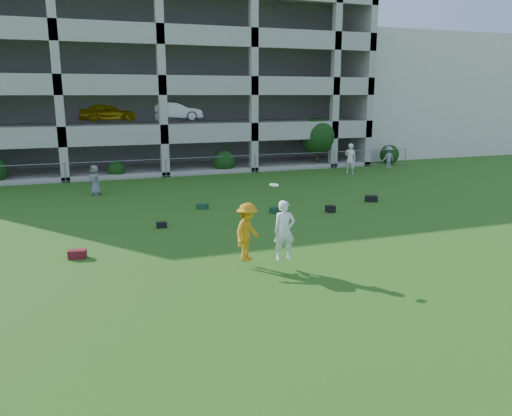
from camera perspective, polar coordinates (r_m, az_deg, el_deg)
name	(u,v)px	position (r m, az deg, el deg)	size (l,w,h in m)	color
ground	(278,279)	(14.46, 2.49, -8.06)	(100.00, 100.00, 0.00)	#235114
stucco_building	(395,96)	(49.29, 15.60, 12.25)	(16.00, 14.00, 10.00)	beige
bystander_c	(95,180)	(27.33, -17.93, 3.04)	(0.76, 0.50, 1.56)	slate
bystander_e	(350,159)	(33.54, 10.73, 5.56)	(0.73, 0.48, 2.01)	silver
bystander_f	(388,158)	(36.22, 14.88, 5.57)	(1.05, 0.60, 1.62)	gray
bag_red_a	(77,254)	(17.10, -19.75, -4.99)	(0.55, 0.30, 0.28)	#54140E
bag_black_b	(162,225)	(20.09, -10.74, -1.91)	(0.40, 0.25, 0.22)	black
bag_green_c	(276,210)	(22.22, 2.26, -0.21)	(0.50, 0.35, 0.26)	#13361E
crate_d	(330,209)	(22.54, 8.50, -0.10)	(0.35, 0.35, 0.30)	black
bag_black_e	(371,199)	(25.12, 13.03, 1.04)	(0.60, 0.30, 0.30)	black
bag_green_g	(202,206)	(23.06, -6.15, 0.20)	(0.50, 0.30, 0.25)	#143721
frisbee_contest	(257,232)	(14.96, 0.14, -2.71)	(1.93, 1.53, 2.40)	orange
parking_garage	(144,83)	(40.53, -12.67, 13.80)	(30.00, 14.00, 12.00)	#9E998C
fence	(166,168)	(32.24, -10.26, 4.58)	(36.06, 0.06, 1.20)	gray
shrub_row	(232,150)	(33.83, -2.78, 6.68)	(34.38, 2.52, 3.50)	#163D11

